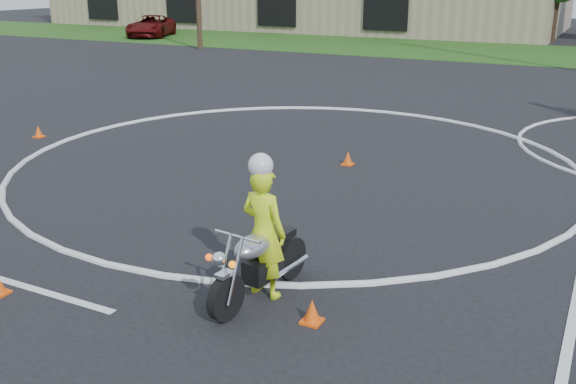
% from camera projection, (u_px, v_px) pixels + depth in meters
% --- Properties ---
extents(ground, '(120.00, 120.00, 0.00)m').
position_uv_depth(ground, '(222.00, 203.00, 11.61)').
color(ground, black).
rests_on(ground, ground).
extents(grass_strip, '(120.00, 10.00, 0.02)m').
position_uv_depth(grass_strip, '(496.00, 52.00, 34.35)').
color(grass_strip, '#1E4714').
rests_on(grass_strip, ground).
extents(course_markings, '(19.05, 19.05, 0.12)m').
position_uv_depth(course_markings, '(410.00, 159.00, 14.33)').
color(course_markings, silver).
rests_on(course_markings, ground).
extents(primary_motorcycle, '(0.69, 1.94, 1.02)m').
position_uv_depth(primary_motorcycle, '(259.00, 263.00, 8.01)').
color(primary_motorcycle, black).
rests_on(primary_motorcycle, ground).
extents(rider_primary_grp, '(0.67, 0.49, 1.89)m').
position_uv_depth(rider_primary_grp, '(264.00, 228.00, 7.99)').
color(rider_primary_grp, '#D8F91A').
rests_on(rider_primary_grp, ground).
extents(pickup_grp, '(4.09, 5.57, 1.41)m').
position_uv_depth(pickup_grp, '(151.00, 26.00, 42.80)').
color(pickup_grp, '#540909').
rests_on(pickup_grp, ground).
extents(traffic_cones, '(20.76, 15.31, 0.30)m').
position_uv_depth(traffic_cones, '(482.00, 180.00, 12.45)').
color(traffic_cones, '#F9540D').
rests_on(traffic_cones, ground).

